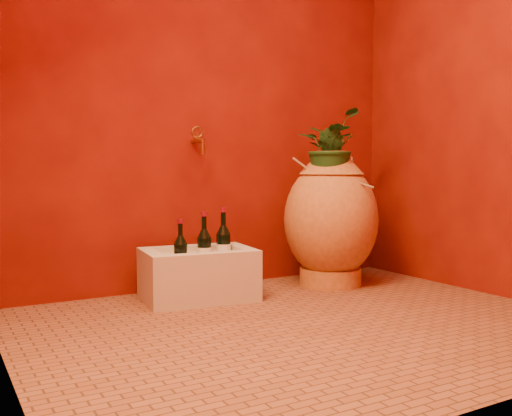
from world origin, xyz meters
TOP-DOWN VIEW (x-y plane):
  - floor at (0.00, 0.00)m, footprint 2.50×2.50m
  - wall_back at (0.00, 1.00)m, footprint 2.50×0.02m
  - wall_right at (1.25, 0.00)m, footprint 0.02×2.00m
  - amphora at (0.63, 0.65)m, footprint 0.63×0.63m
  - stone_basin at (-0.22, 0.70)m, footprint 0.62×0.46m
  - wine_bottle_a at (-0.35, 0.63)m, footprint 0.07×0.07m
  - wine_bottle_b at (-0.06, 0.73)m, footprint 0.08×0.08m
  - wine_bottle_c at (-0.19, 0.70)m, footprint 0.08×0.08m
  - wall_tap at (-0.12, 0.92)m, footprint 0.07×0.15m
  - plant_main at (0.60, 0.64)m, footprint 0.51×0.50m
  - plant_side at (0.58, 0.62)m, footprint 0.23×0.24m

SIDE VIEW (x-z plane):
  - floor at x=0.00m, z-range 0.00..0.00m
  - stone_basin at x=-0.22m, z-range -0.01..0.27m
  - wine_bottle_a at x=-0.35m, z-range 0.11..0.40m
  - wine_bottle_c at x=-0.19m, z-range 0.10..0.43m
  - wine_bottle_b at x=-0.06m, z-range 0.10..0.44m
  - amphora at x=0.63m, z-range 0.00..0.81m
  - plant_side at x=0.58m, z-range 0.59..0.94m
  - plant_main at x=0.60m, z-range 0.62..1.05m
  - wall_tap at x=-0.12m, z-range 0.79..0.95m
  - wall_back at x=0.00m, z-range 0.00..2.50m
  - wall_right at x=1.25m, z-range 0.00..2.50m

